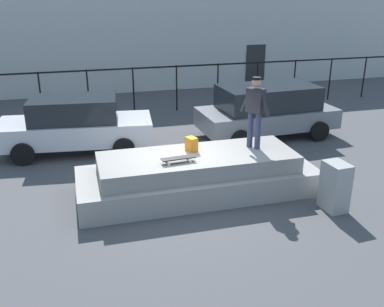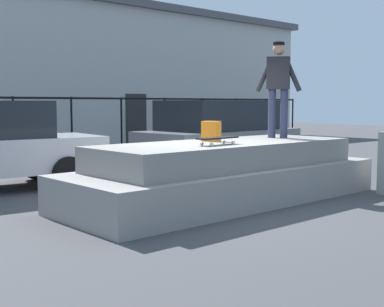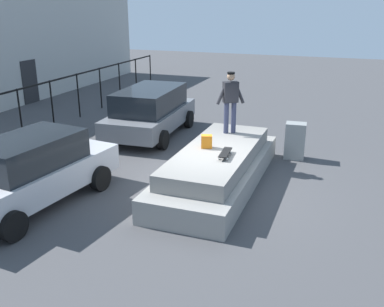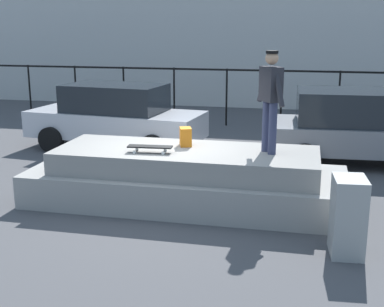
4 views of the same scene
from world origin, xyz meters
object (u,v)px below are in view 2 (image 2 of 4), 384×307
(skateboard, at_px, (218,138))
(skateboarder, at_px, (278,83))
(backpack, at_px, (211,131))
(car_grey_hatchback_mid, at_px, (220,131))

(skateboard, bearing_deg, skateboarder, 12.81)
(skateboarder, bearing_deg, backpack, 172.97)
(backpack, distance_m, car_grey_hatchback_mid, 4.79)
(skateboarder, xyz_separation_m, backpack, (-1.52, 0.19, -0.84))
(skateboarder, relative_size, backpack, 5.16)
(skateboard, distance_m, car_grey_hatchback_mid, 5.58)
(backpack, xyz_separation_m, car_grey_hatchback_mid, (3.48, 3.28, -0.25))
(backpack, bearing_deg, skateboard, -55.94)
(skateboard, relative_size, car_grey_hatchback_mid, 0.17)
(skateboarder, bearing_deg, car_grey_hatchback_mid, 60.55)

